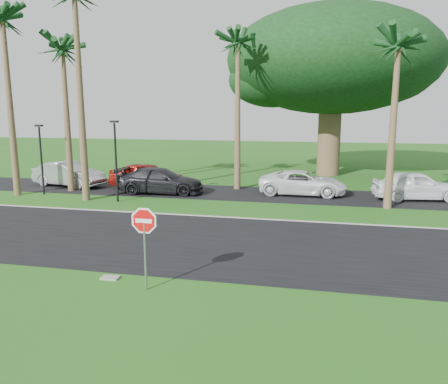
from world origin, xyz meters
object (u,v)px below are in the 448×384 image
car_dark (161,181)px  car_silver (69,174)px  car_minivan (303,183)px  car_pickup (417,186)px  stop_sign_near (144,232)px  car_red (147,176)px

car_dark → car_silver: bearing=77.6°
car_dark → car_minivan: bearing=-85.0°
car_pickup → stop_sign_near: bearing=137.8°
car_red → car_minivan: car_red is taller
car_silver → car_red: 5.59m
stop_sign_near → car_silver: stop_sign_near is taller
stop_sign_near → car_dark: 15.29m
car_minivan → car_pickup: size_ratio=1.09×
car_pickup → car_minivan: bearing=80.0°
stop_sign_near → car_pickup: 18.88m
car_silver → car_red: size_ratio=1.02×
car_dark → car_minivan: size_ratio=1.02×
car_minivan → car_silver: bearing=92.1°
stop_sign_near → car_silver: (-12.04, 15.45, -0.93)m
car_red → car_pickup: bearing=-89.9°
car_red → car_pickup: (16.92, -0.20, -0.02)m
stop_sign_near → car_red: bearing=112.1°
car_red → car_pickup: 16.92m
car_dark → car_minivan: car_dark is taller
car_red → car_minivan: bearing=-89.4°
stop_sign_near → car_silver: size_ratio=0.51×
stop_sign_near → car_dark: (-4.96, 14.44, -0.98)m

